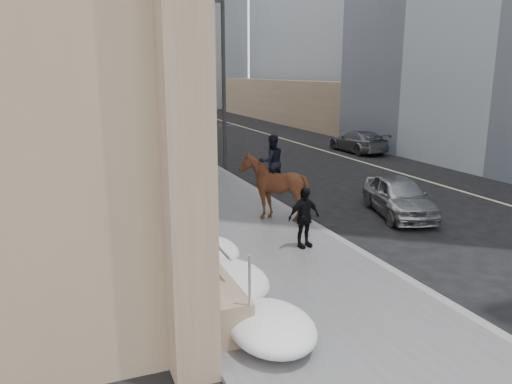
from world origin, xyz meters
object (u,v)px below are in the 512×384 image
Objects in this scene: car_grey at (358,141)px; mounted_horse_left at (205,201)px; mounted_horse_right at (273,184)px; pedestrian at (304,217)px; car_silver at (399,196)px.

mounted_horse_left is at bearing 42.80° from car_grey.
mounted_horse_left is at bearing 18.13° from mounted_horse_right.
pedestrian is at bearing 83.97° from mounted_horse_right.
mounted_horse_left reaches higher than car_grey.
pedestrian is 17.87m from car_grey.
car_silver is at bearing 178.85° from mounted_horse_left.
mounted_horse_right is 4.39m from car_silver.
pedestrian is (-0.27, -2.73, -0.32)m from mounted_horse_right.
mounted_horse_left is 0.58× the size of car_grey.
car_silver is 13.80m from car_grey.
pedestrian is at bearing -140.69° from car_silver.
car_silver is at bearing 169.15° from mounted_horse_right.
mounted_horse_right is 15.61m from car_grey.
mounted_horse_right is 0.69× the size of car_silver.
mounted_horse_right is at bearing 75.31° from pedestrian.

